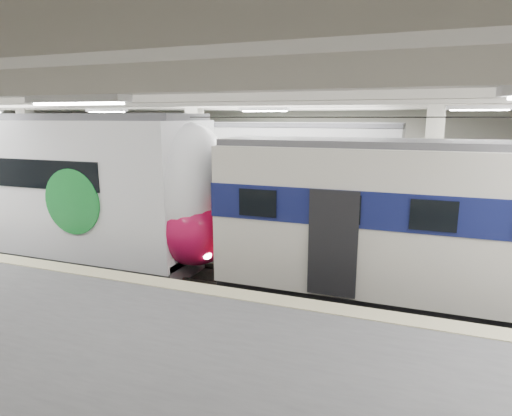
% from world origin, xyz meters
% --- Properties ---
extents(station_hall, '(36.00, 24.00, 5.75)m').
position_xyz_m(station_hall, '(0.00, -1.74, 3.24)').
color(station_hall, black).
rests_on(station_hall, ground).
extents(modern_emu, '(15.09, 3.11, 4.81)m').
position_xyz_m(modern_emu, '(-7.02, -0.00, 2.36)').
color(modern_emu, white).
rests_on(modern_emu, ground).
extents(older_rer, '(12.49, 2.76, 4.16)m').
position_xyz_m(older_rer, '(5.91, 0.00, 2.19)').
color(older_rer, silver).
rests_on(older_rer, ground).
extents(far_train, '(14.13, 3.06, 4.49)m').
position_xyz_m(far_train, '(-2.94, 5.50, 2.32)').
color(far_train, white).
rests_on(far_train, ground).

